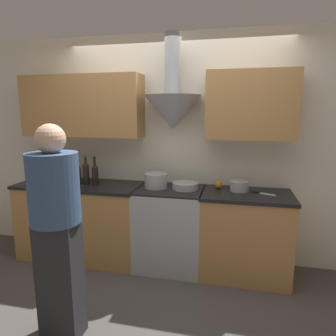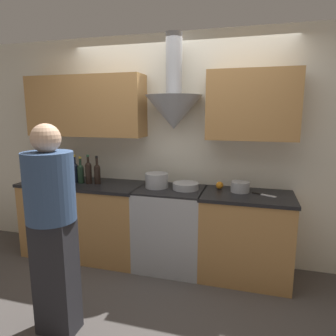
{
  "view_description": "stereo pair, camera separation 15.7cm",
  "coord_description": "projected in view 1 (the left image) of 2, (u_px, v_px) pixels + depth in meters",
  "views": [
    {
      "loc": [
        0.69,
        -2.75,
        1.74
      ],
      "look_at": [
        0.0,
        0.25,
        1.16
      ],
      "focal_mm": 32.0,
      "sensor_mm": 36.0,
      "label": 1
    },
    {
      "loc": [
        0.84,
        -2.71,
        1.74
      ],
      "look_at": [
        0.0,
        0.25,
        1.16
      ],
      "focal_mm": 32.0,
      "sensor_mm": 36.0,
      "label": 2
    }
  ],
  "objects": [
    {
      "name": "wine_bottle_9",
      "position": [
        95.0,
        174.0,
        3.44
      ],
      "size": [
        0.07,
        0.07,
        0.33
      ],
      "color": "black",
      "rests_on": "counter_left"
    },
    {
      "name": "wine_bottle_7",
      "position": [
        78.0,
        173.0,
        3.47
      ],
      "size": [
        0.07,
        0.07,
        0.32
      ],
      "color": "black",
      "rests_on": "counter_left"
    },
    {
      "name": "wine_bottle_0",
      "position": [
        31.0,
        171.0,
        3.62
      ],
      "size": [
        0.07,
        0.07,
        0.31
      ],
      "color": "black",
      "rests_on": "counter_left"
    },
    {
      "name": "stock_pot",
      "position": [
        156.0,
        180.0,
        3.32
      ],
      "size": [
        0.25,
        0.25,
        0.16
      ],
      "color": "#A8AAAF",
      "rests_on": "stove_range"
    },
    {
      "name": "stove_range",
      "position": [
        170.0,
        227.0,
        3.36
      ],
      "size": [
        0.73,
        0.6,
        0.91
      ],
      "color": "#A8AAAF",
      "rests_on": "ground_plane"
    },
    {
      "name": "wine_bottle_5",
      "position": [
        65.0,
        172.0,
        3.51
      ],
      "size": [
        0.07,
        0.07,
        0.34
      ],
      "color": "black",
      "rests_on": "counter_left"
    },
    {
      "name": "wine_bottle_3",
      "position": [
        51.0,
        171.0,
        3.56
      ],
      "size": [
        0.07,
        0.07,
        0.35
      ],
      "color": "black",
      "rests_on": "counter_left"
    },
    {
      "name": "wine_bottle_4",
      "position": [
        59.0,
        171.0,
        3.53
      ],
      "size": [
        0.08,
        0.08,
        0.35
      ],
      "color": "black",
      "rests_on": "counter_left"
    },
    {
      "name": "mixing_bowl",
      "position": [
        185.0,
        186.0,
        3.26
      ],
      "size": [
        0.28,
        0.28,
        0.07
      ],
      "color": "#A8AAAF",
      "rests_on": "stove_range"
    },
    {
      "name": "orange_fruit",
      "position": [
        219.0,
        185.0,
        3.3
      ],
      "size": [
        0.08,
        0.08,
        0.08
      ],
      "color": "orange",
      "rests_on": "counter_right"
    },
    {
      "name": "counter_left",
      "position": [
        82.0,
        220.0,
        3.6
      ],
      "size": [
        1.46,
        0.62,
        0.91
      ],
      "color": "#B27F47",
      "rests_on": "ground_plane"
    },
    {
      "name": "wine_bottle_8",
      "position": [
        86.0,
        172.0,
        3.45
      ],
      "size": [
        0.07,
        0.07,
        0.34
      ],
      "color": "black",
      "rests_on": "counter_left"
    },
    {
      "name": "wall_back",
      "position": [
        167.0,
        135.0,
        3.45
      ],
      "size": [
        8.4,
        0.62,
        2.6
      ],
      "color": "silver",
      "rests_on": "ground_plane"
    },
    {
      "name": "person_foreground_left",
      "position": [
        57.0,
        225.0,
        2.22
      ],
      "size": [
        0.37,
        0.37,
        1.66
      ],
      "color": "#28282D",
      "rests_on": "ground_plane"
    },
    {
      "name": "chefs_knife",
      "position": [
        263.0,
        194.0,
        3.07
      ],
      "size": [
        0.24,
        0.14,
        0.01
      ],
      "rotation": [
        0.0,
        0.0,
        -0.46
      ],
      "color": "silver",
      "rests_on": "counter_right"
    },
    {
      "name": "counter_right",
      "position": [
        245.0,
        234.0,
        3.18
      ],
      "size": [
        0.93,
        0.62,
        0.91
      ],
      "color": "#B27F47",
      "rests_on": "ground_plane"
    },
    {
      "name": "saucepan",
      "position": [
        239.0,
        186.0,
        3.18
      ],
      "size": [
        0.2,
        0.2,
        0.11
      ],
      "color": "#A8AAAF",
      "rests_on": "counter_right"
    },
    {
      "name": "wine_bottle_2",
      "position": [
        43.0,
        171.0,
        3.56
      ],
      "size": [
        0.07,
        0.07,
        0.35
      ],
      "color": "black",
      "rests_on": "counter_left"
    },
    {
      "name": "wine_bottle_1",
      "position": [
        38.0,
        171.0,
        3.59
      ],
      "size": [
        0.08,
        0.08,
        0.34
      ],
      "color": "black",
      "rests_on": "counter_left"
    },
    {
      "name": "wine_bottle_6",
      "position": [
        72.0,
        172.0,
        3.5
      ],
      "size": [
        0.07,
        0.07,
        0.33
      ],
      "color": "black",
      "rests_on": "counter_left"
    },
    {
      "name": "ground_plane",
      "position": [
        163.0,
        282.0,
        3.11
      ],
      "size": [
        12.0,
        12.0,
        0.0
      ],
      "primitive_type": "plane",
      "color": "#4C4744"
    }
  ]
}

